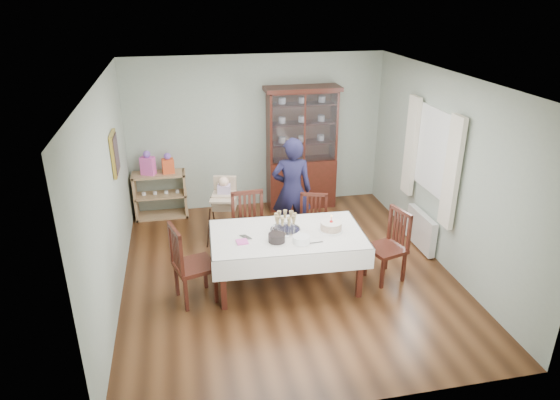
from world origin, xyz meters
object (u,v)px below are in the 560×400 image
object	(u,v)px
dining_table	(287,259)
chair_far_left	(251,245)
birthday_cake	(331,226)
chair_end_left	(194,278)
chair_far_right	(313,239)
woman	(292,191)
champagne_tray	(285,225)
chair_end_right	(386,259)
sideboard	(161,195)
gift_bag_pink	(148,164)
high_chair	(225,216)
gift_bag_orange	(168,164)
china_cabinet	(302,147)

from	to	relation	value
dining_table	chair_far_left	size ratio (longest dim) A/B	1.92
dining_table	birthday_cake	size ratio (longest dim) A/B	6.32
chair_end_left	chair_far_right	bearing A→B (deg)	-81.98
chair_far_left	woman	distance (m)	1.11
champagne_tray	chair_end_right	bearing A→B (deg)	-9.25
dining_table	chair_far_right	xyz separation A→B (m)	(0.54, 0.68, -0.11)
sideboard	gift_bag_pink	bearing A→B (deg)	-172.70
chair_end_left	champagne_tray	xyz separation A→B (m)	(1.24, 0.21, 0.52)
dining_table	birthday_cake	xyz separation A→B (m)	(0.59, -0.03, 0.43)
high_chair	gift_bag_orange	xyz separation A→B (m)	(-0.83, 1.10, 0.54)
gift_bag_pink	gift_bag_orange	bearing A→B (deg)	0.00
champagne_tray	gift_bag_orange	world-z (taller)	gift_bag_orange
dining_table	china_cabinet	world-z (taller)	china_cabinet
champagne_tray	gift_bag_pink	world-z (taller)	gift_bag_pink
chair_far_right	high_chair	xyz separation A→B (m)	(-1.21, 0.77, 0.14)
china_cabinet	chair_end_right	distance (m)	2.85
chair_far_right	woman	distance (m)	0.82
china_cabinet	chair_far_right	distance (m)	2.06
china_cabinet	high_chair	xyz separation A→B (m)	(-1.49, -1.10, -0.71)
chair_far_right	gift_bag_pink	xyz separation A→B (m)	(-2.38, 1.86, 0.71)
sideboard	gift_bag_orange	bearing A→B (deg)	-6.54
dining_table	gift_bag_pink	size ratio (longest dim) A/B	4.91
gift_bag_orange	chair_end_left	bearing A→B (deg)	-84.22
chair_far_left	chair_end_right	world-z (taller)	chair_far_left
chair_end_left	gift_bag_orange	world-z (taller)	gift_bag_orange
high_chair	champagne_tray	bearing A→B (deg)	-49.61
sideboard	gift_bag_pink	distance (m)	0.61
woman	gift_bag_pink	xyz separation A→B (m)	(-2.18, 1.31, 0.14)
high_chair	birthday_cake	world-z (taller)	high_chair
champagne_tray	dining_table	bearing A→B (deg)	-87.82
champagne_tray	sideboard	bearing A→B (deg)	124.20
high_chair	dining_table	bearing A→B (deg)	-51.00
chair_far_left	gift_bag_orange	bearing A→B (deg)	116.55
dining_table	chair_end_left	distance (m)	1.25
birthday_cake	china_cabinet	bearing A→B (deg)	84.86
dining_table	birthday_cake	distance (m)	0.73
chair_far_right	chair_end_left	size ratio (longest dim) A/B	0.88
chair_end_right	woman	world-z (taller)	woman
chair_far_right	chair_end_right	distance (m)	1.15
dining_table	chair_end_left	size ratio (longest dim) A/B	1.93
gift_bag_pink	gift_bag_orange	distance (m)	0.33
chair_far_right	gift_bag_orange	size ratio (longest dim) A/B	2.63
birthday_cake	gift_bag_pink	size ratio (longest dim) A/B	0.78
chair_far_left	gift_bag_orange	world-z (taller)	gift_bag_orange
china_cabinet	chair_far_left	size ratio (longest dim) A/B	2.03
gift_bag_orange	woman	bearing A→B (deg)	-35.20
chair_far_left	woman	world-z (taller)	woman
chair_far_right	gift_bag_pink	distance (m)	3.10
dining_table	champagne_tray	xyz separation A→B (m)	(-0.00, 0.09, 0.45)
woman	champagne_tray	distance (m)	1.20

